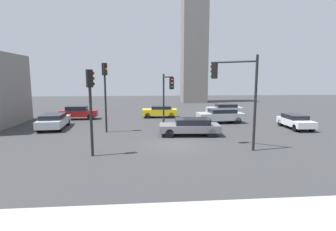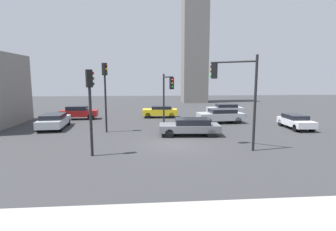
{
  "view_description": "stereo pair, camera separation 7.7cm",
  "coord_description": "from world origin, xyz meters",
  "px_view_note": "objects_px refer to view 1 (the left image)",
  "views": [
    {
      "loc": [
        -1.99,
        -17.41,
        4.48
      ],
      "look_at": [
        -0.16,
        3.89,
        1.46
      ],
      "focal_mm": 27.82,
      "sensor_mm": 36.0,
      "label": 1
    },
    {
      "loc": [
        -1.91,
        -17.42,
        4.48
      ],
      "look_at": [
        -0.16,
        3.89,
        1.46
      ],
      "focal_mm": 27.82,
      "sensor_mm": 36.0,
      "label": 2
    }
  ],
  "objects_px": {
    "car_0": "(160,111)",
    "car_5": "(220,115)",
    "car_4": "(295,121)",
    "traffic_light_0": "(105,85)",
    "traffic_light_1": "(91,96)",
    "traffic_light_2": "(168,90)",
    "car_3": "(54,121)",
    "traffic_light_3": "(235,85)",
    "car_2": "(190,126)",
    "car_6": "(225,109)",
    "car_1": "(78,112)"
  },
  "relations": [
    {
      "from": "car_0",
      "to": "car_5",
      "type": "relative_size",
      "value": 0.87
    },
    {
      "from": "car_0",
      "to": "car_4",
      "type": "height_order",
      "value": "car_0"
    },
    {
      "from": "traffic_light_0",
      "to": "car_5",
      "type": "relative_size",
      "value": 1.24
    },
    {
      "from": "traffic_light_1",
      "to": "traffic_light_2",
      "type": "height_order",
      "value": "traffic_light_1"
    },
    {
      "from": "traffic_light_2",
      "to": "car_3",
      "type": "relative_size",
      "value": 1.01
    },
    {
      "from": "traffic_light_3",
      "to": "car_2",
      "type": "height_order",
      "value": "traffic_light_3"
    },
    {
      "from": "car_2",
      "to": "car_5",
      "type": "xyz_separation_m",
      "value": [
        4.08,
        5.6,
        0.05
      ]
    },
    {
      "from": "car_5",
      "to": "traffic_light_1",
      "type": "bearing_deg",
      "value": 41.42
    },
    {
      "from": "car_2",
      "to": "car_4",
      "type": "relative_size",
      "value": 1.22
    },
    {
      "from": "traffic_light_2",
      "to": "car_6",
      "type": "bearing_deg",
      "value": 120.96
    },
    {
      "from": "car_1",
      "to": "car_3",
      "type": "bearing_deg",
      "value": -102.2
    },
    {
      "from": "traffic_light_3",
      "to": "car_1",
      "type": "distance_m",
      "value": 18.96
    },
    {
      "from": "car_0",
      "to": "car_5",
      "type": "height_order",
      "value": "car_5"
    },
    {
      "from": "traffic_light_0",
      "to": "traffic_light_3",
      "type": "xyz_separation_m",
      "value": [
        9.01,
        -5.83,
        0.12
      ]
    },
    {
      "from": "car_2",
      "to": "car_4",
      "type": "height_order",
      "value": "car_2"
    },
    {
      "from": "car_3",
      "to": "car_5",
      "type": "distance_m",
      "value": 16.02
    },
    {
      "from": "traffic_light_0",
      "to": "traffic_light_2",
      "type": "xyz_separation_m",
      "value": [
        5.29,
        1.38,
        -0.53
      ]
    },
    {
      "from": "traffic_light_0",
      "to": "car_3",
      "type": "relative_size",
      "value": 1.18
    },
    {
      "from": "traffic_light_0",
      "to": "car_4",
      "type": "xyz_separation_m",
      "value": [
        16.82,
        0.18,
        -3.29
      ]
    },
    {
      "from": "car_0",
      "to": "car_1",
      "type": "relative_size",
      "value": 1.01
    },
    {
      "from": "car_1",
      "to": "car_4",
      "type": "relative_size",
      "value": 1.01
    },
    {
      "from": "car_1",
      "to": "car_5",
      "type": "relative_size",
      "value": 0.86
    },
    {
      "from": "car_5",
      "to": "traffic_light_3",
      "type": "bearing_deg",
      "value": 75.28
    },
    {
      "from": "traffic_light_3",
      "to": "car_1",
      "type": "xyz_separation_m",
      "value": [
        -13.16,
        13.23,
        -3.32
      ]
    },
    {
      "from": "car_4",
      "to": "traffic_light_2",
      "type": "bearing_deg",
      "value": -93.66
    },
    {
      "from": "traffic_light_0",
      "to": "car_5",
      "type": "bearing_deg",
      "value": 49.91
    },
    {
      "from": "traffic_light_3",
      "to": "car_2",
      "type": "distance_m",
      "value": 5.68
    },
    {
      "from": "car_4",
      "to": "car_2",
      "type": "bearing_deg",
      "value": -76.48
    },
    {
      "from": "car_2",
      "to": "car_5",
      "type": "height_order",
      "value": "car_5"
    },
    {
      "from": "traffic_light_2",
      "to": "car_3",
      "type": "distance_m",
      "value": 10.68
    },
    {
      "from": "traffic_light_3",
      "to": "car_0",
      "type": "distance_m",
      "value": 14.88
    },
    {
      "from": "car_0",
      "to": "car_2",
      "type": "height_order",
      "value": "car_2"
    },
    {
      "from": "car_3",
      "to": "car_6",
      "type": "distance_m",
      "value": 19.27
    },
    {
      "from": "car_3",
      "to": "car_4",
      "type": "bearing_deg",
      "value": -99.73
    },
    {
      "from": "car_2",
      "to": "traffic_light_2",
      "type": "bearing_deg",
      "value": -60.25
    },
    {
      "from": "car_2",
      "to": "car_5",
      "type": "relative_size",
      "value": 1.05
    },
    {
      "from": "traffic_light_0",
      "to": "traffic_light_1",
      "type": "xyz_separation_m",
      "value": [
        0.2,
        -6.89,
        -0.49
      ]
    },
    {
      "from": "car_0",
      "to": "traffic_light_0",
      "type": "bearing_deg",
      "value": 61.58
    },
    {
      "from": "car_5",
      "to": "car_2",
      "type": "bearing_deg",
      "value": 50.45
    },
    {
      "from": "car_2",
      "to": "car_5",
      "type": "bearing_deg",
      "value": -122.36
    },
    {
      "from": "traffic_light_0",
      "to": "car_3",
      "type": "height_order",
      "value": "traffic_light_0"
    },
    {
      "from": "car_3",
      "to": "car_6",
      "type": "height_order",
      "value": "car_6"
    },
    {
      "from": "traffic_light_0",
      "to": "traffic_light_2",
      "type": "distance_m",
      "value": 5.5
    },
    {
      "from": "car_0",
      "to": "car_1",
      "type": "bearing_deg",
      "value": 7.41
    },
    {
      "from": "traffic_light_2",
      "to": "car_2",
      "type": "distance_m",
      "value": 4.47
    },
    {
      "from": "traffic_light_1",
      "to": "traffic_light_2",
      "type": "relative_size",
      "value": 1.01
    },
    {
      "from": "traffic_light_1",
      "to": "car_6",
      "type": "xyz_separation_m",
      "value": [
        12.78,
        15.88,
        -2.73
      ]
    },
    {
      "from": "car_0",
      "to": "car_3",
      "type": "height_order",
      "value": "car_0"
    },
    {
      "from": "car_5",
      "to": "car_6",
      "type": "bearing_deg",
      "value": -114.95
    },
    {
      "from": "traffic_light_0",
      "to": "car_0",
      "type": "distance_m",
      "value": 10.03
    }
  ]
}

